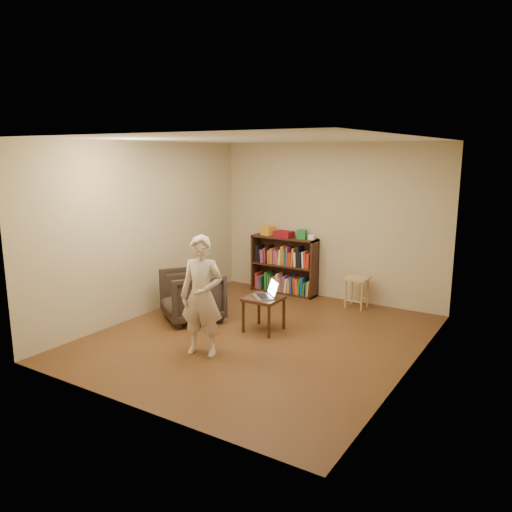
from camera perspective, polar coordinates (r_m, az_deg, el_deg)
The scene contains 15 objects.
floor at distance 6.81m, azimuth 0.27°, elevation -9.23°, with size 4.50×4.50×0.00m, color #4F3319.
ceiling at distance 6.36m, azimuth 0.30°, elevation 13.22°, with size 4.50×4.50×0.00m, color white.
wall_back at distance 8.43m, azimuth 8.40°, elevation 3.88°, with size 4.00×4.00×0.00m, color #C3AD93.
wall_left at distance 7.69m, azimuth -12.50°, elevation 2.97°, with size 4.50×4.50×0.00m, color #C3AD93.
wall_right at distance 5.68m, azimuth 17.68°, elevation -0.36°, with size 4.50×4.50×0.00m, color #C3AD93.
bookshelf at distance 8.78m, azimuth 3.27°, elevation -1.41°, with size 1.20×0.30×1.00m.
box_yellow at distance 8.84m, azimuth 1.30°, elevation 2.96°, with size 0.21×0.15×0.17m, color gold.
red_cloth at distance 8.65m, azimuth 3.20°, elevation 2.52°, with size 0.31×0.23×0.10m, color maroon.
box_green at distance 8.49m, azimuth 5.24°, elevation 2.48°, with size 0.15×0.15×0.15m, color #207A34.
box_white at distance 8.44m, azimuth 6.37°, elevation 2.16°, with size 0.10×0.10×0.08m, color white.
stool at distance 8.09m, azimuth 11.47°, elevation -3.09°, with size 0.34×0.34×0.49m.
armchair at distance 7.43m, azimuth -7.33°, elevation -4.47°, with size 0.80×0.82×0.75m, color #312720.
side_table at distance 6.91m, azimuth 0.89°, elevation -5.37°, with size 0.47×0.47×0.49m.
laptop at distance 6.87m, azimuth 1.28°, elevation -4.26°, with size 0.44×0.44×0.24m.
person at distance 6.07m, azimuth -6.21°, elevation -4.56°, with size 0.54×0.35×1.48m, color beige.
Camera 1 is at (3.35, -5.40, 2.44)m, focal length 35.00 mm.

